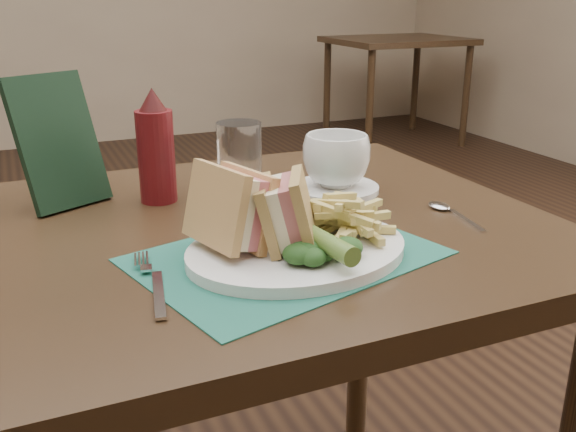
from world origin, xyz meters
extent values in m
plane|color=tan|center=(0.00, 3.50, 0.00)|extent=(6.00, 0.00, 6.00)
cube|color=#1C5949|center=(0.00, -0.64, 0.75)|extent=(0.43, 0.36, 0.00)
cylinder|color=#4B6D29|center=(0.03, -0.70, 0.79)|extent=(0.04, 0.12, 0.03)
cylinder|color=white|center=(0.19, -0.41, 0.76)|extent=(0.16, 0.16, 0.01)
imported|color=white|center=(0.19, -0.41, 0.81)|extent=(0.16, 0.16, 0.09)
cylinder|color=white|center=(0.03, -0.39, 0.81)|extent=(0.08, 0.08, 0.13)
cube|color=black|center=(-0.24, -0.30, 0.85)|extent=(0.15, 0.13, 0.21)
camera|label=1|loc=(-0.30, -1.36, 1.08)|focal=40.00mm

